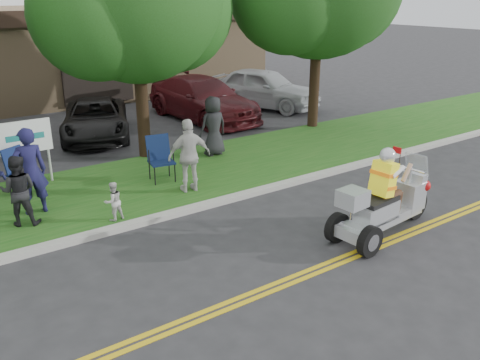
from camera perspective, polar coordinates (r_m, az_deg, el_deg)
ground at (r=9.50m, az=5.55°, el=-9.19°), size 120.00×120.00×0.00m
centerline_near at (r=9.13m, az=7.94°, el=-10.58°), size 60.00×0.10×0.01m
centerline_far at (r=9.23m, az=7.26°, el=-10.18°), size 60.00×0.10×0.01m
curb at (r=11.70m, az=-4.13°, el=-2.89°), size 60.00×0.25×0.12m
grass_verge at (r=13.47m, az=-8.86°, el=0.09°), size 60.00×4.00×0.10m
commercial_building at (r=26.41m, az=-18.95°, el=13.55°), size 18.00×8.20×4.00m
tree_mid at (r=14.73m, az=-11.55°, el=19.08°), size 5.88×4.80×7.05m
business_sign at (r=13.51m, az=-22.95°, el=4.10°), size 1.25×0.06×1.75m
trike_scooter at (r=10.59m, az=15.82°, el=-2.76°), size 2.86×0.99×1.87m
lawn_chair_a at (r=13.15m, az=-9.00°, el=2.78°), size 0.70×0.72×1.15m
lawn_chair_b at (r=13.27m, az=-23.61°, el=1.31°), size 0.80×0.80×1.10m
spectator_adult_left at (r=11.76m, az=-22.51°, el=0.92°), size 0.72×0.49×1.92m
spectator_adult_mid at (r=11.33m, az=-23.61°, el=-1.10°), size 0.90×0.83×1.50m
spectator_adult_right at (r=12.19m, az=-5.71°, el=2.74°), size 1.11×0.62×1.79m
spectator_chair_b at (r=14.96m, az=-3.02°, el=6.08°), size 0.86×0.56×1.75m
child_right at (r=11.03m, az=-14.05°, el=-2.33°), size 0.46×0.38×0.85m
parked_car_mid at (r=17.94m, az=-15.91°, el=6.60°), size 3.59×4.99×1.26m
parked_car_right at (r=19.85m, az=-4.20°, el=9.09°), size 2.57×5.64×1.60m
parked_car_far_right at (r=21.90m, az=2.62°, el=10.29°), size 3.73×5.30×1.67m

